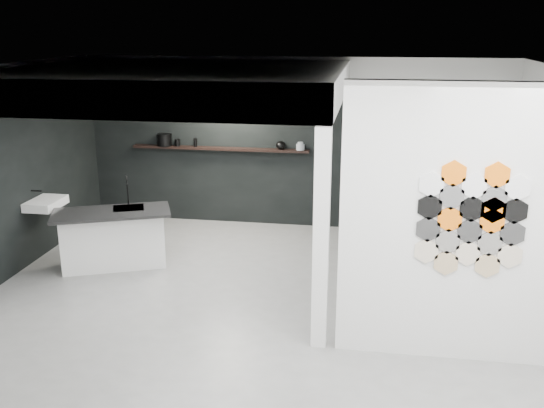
{
  "coord_description": "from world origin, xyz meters",
  "views": [
    {
      "loc": [
        1.26,
        -6.81,
        3.29
      ],
      "look_at": [
        0.1,
        0.3,
        1.15
      ],
      "focal_mm": 40.0,
      "sensor_mm": 36.0,
      "label": 1
    }
  ],
  "objects_px": {
    "partition_panel": "(466,227)",
    "wall_basin": "(46,203)",
    "kettle": "(281,145)",
    "glass_vase": "(300,146)",
    "glass_bowl": "(300,147)",
    "utensil_cup": "(177,143)",
    "stockpot": "(164,140)",
    "bottle_dark": "(195,142)",
    "kitchen_island": "(114,238)"
  },
  "relations": [
    {
      "from": "bottle_dark",
      "to": "utensil_cup",
      "type": "height_order",
      "value": "bottle_dark"
    },
    {
      "from": "stockpot",
      "to": "glass_bowl",
      "type": "distance_m",
      "value": 2.31
    },
    {
      "from": "wall_basin",
      "to": "utensil_cup",
      "type": "height_order",
      "value": "utensil_cup"
    },
    {
      "from": "partition_panel",
      "to": "wall_basin",
      "type": "height_order",
      "value": "partition_panel"
    },
    {
      "from": "bottle_dark",
      "to": "kitchen_island",
      "type": "bearing_deg",
      "value": -105.36
    },
    {
      "from": "glass_bowl",
      "to": "kitchen_island",
      "type": "bearing_deg",
      "value": -137.61
    },
    {
      "from": "glass_bowl",
      "to": "utensil_cup",
      "type": "bearing_deg",
      "value": 180.0
    },
    {
      "from": "stockpot",
      "to": "utensil_cup",
      "type": "xyz_separation_m",
      "value": [
        0.22,
        0.0,
        -0.04
      ]
    },
    {
      "from": "kettle",
      "to": "kitchen_island",
      "type": "bearing_deg",
      "value": -136.56
    },
    {
      "from": "wall_basin",
      "to": "kettle",
      "type": "xyz_separation_m",
      "value": [
        3.06,
        2.07,
        0.54
      ]
    },
    {
      "from": "bottle_dark",
      "to": "partition_panel",
      "type": "bearing_deg",
      "value": -45.14
    },
    {
      "from": "wall_basin",
      "to": "glass_bowl",
      "type": "height_order",
      "value": "glass_bowl"
    },
    {
      "from": "glass_vase",
      "to": "kettle",
      "type": "bearing_deg",
      "value": 180.0
    },
    {
      "from": "partition_panel",
      "to": "stockpot",
      "type": "distance_m",
      "value": 5.85
    },
    {
      "from": "partition_panel",
      "to": "glass_bowl",
      "type": "height_order",
      "value": "partition_panel"
    },
    {
      "from": "stockpot",
      "to": "kettle",
      "type": "bearing_deg",
      "value": 0.0
    },
    {
      "from": "utensil_cup",
      "to": "glass_vase",
      "type": "bearing_deg",
      "value": 0.0
    },
    {
      "from": "glass_vase",
      "to": "glass_bowl",
      "type": "bearing_deg",
      "value": 0.0
    },
    {
      "from": "stockpot",
      "to": "glass_vase",
      "type": "bearing_deg",
      "value": 0.0
    },
    {
      "from": "kettle",
      "to": "glass_vase",
      "type": "bearing_deg",
      "value": -3.2
    },
    {
      "from": "stockpot",
      "to": "bottle_dark",
      "type": "bearing_deg",
      "value": 0.0
    },
    {
      "from": "wall_basin",
      "to": "kettle",
      "type": "relative_size",
      "value": 3.77
    },
    {
      "from": "bottle_dark",
      "to": "utensil_cup",
      "type": "xyz_separation_m",
      "value": [
        -0.32,
        0.0,
        -0.02
      ]
    },
    {
      "from": "wall_basin",
      "to": "kitchen_island",
      "type": "height_order",
      "value": "kitchen_island"
    },
    {
      "from": "glass_vase",
      "to": "wall_basin",
      "type": "bearing_deg",
      "value": -148.65
    },
    {
      "from": "kettle",
      "to": "glass_vase",
      "type": "xyz_separation_m",
      "value": [
        0.33,
        0.0,
        -0.0
      ]
    },
    {
      "from": "glass_bowl",
      "to": "partition_panel",
      "type": "bearing_deg",
      "value": -61.77
    },
    {
      "from": "partition_panel",
      "to": "wall_basin",
      "type": "bearing_deg",
      "value": 161.77
    },
    {
      "from": "glass_vase",
      "to": "partition_panel",
      "type": "bearing_deg",
      "value": -61.77
    },
    {
      "from": "glass_vase",
      "to": "bottle_dark",
      "type": "relative_size",
      "value": 0.91
    },
    {
      "from": "glass_vase",
      "to": "bottle_dark",
      "type": "height_order",
      "value": "bottle_dark"
    },
    {
      "from": "wall_basin",
      "to": "glass_vase",
      "type": "bearing_deg",
      "value": 31.35
    },
    {
      "from": "stockpot",
      "to": "bottle_dark",
      "type": "height_order",
      "value": "stockpot"
    },
    {
      "from": "kitchen_island",
      "to": "stockpot",
      "type": "height_order",
      "value": "stockpot"
    },
    {
      "from": "stockpot",
      "to": "bottle_dark",
      "type": "relative_size",
      "value": 1.71
    },
    {
      "from": "bottle_dark",
      "to": "kettle",
      "type": "bearing_deg",
      "value": 0.0
    },
    {
      "from": "glass_vase",
      "to": "bottle_dark",
      "type": "xyz_separation_m",
      "value": [
        -1.77,
        0.0,
        0.01
      ]
    },
    {
      "from": "kitchen_island",
      "to": "glass_vase",
      "type": "distance_m",
      "value": 3.34
    },
    {
      "from": "wall_basin",
      "to": "kitchen_island",
      "type": "distance_m",
      "value": 1.11
    },
    {
      "from": "partition_panel",
      "to": "kitchen_island",
      "type": "xyz_separation_m",
      "value": [
        -4.44,
        1.71,
        -0.97
      ]
    },
    {
      "from": "stockpot",
      "to": "glass_vase",
      "type": "distance_m",
      "value": 2.31
    },
    {
      "from": "glass_vase",
      "to": "bottle_dark",
      "type": "distance_m",
      "value": 1.77
    },
    {
      "from": "partition_panel",
      "to": "kettle",
      "type": "xyz_separation_m",
      "value": [
        -2.4,
        3.87,
        -0.01
      ]
    },
    {
      "from": "kitchen_island",
      "to": "bottle_dark",
      "type": "bearing_deg",
      "value": 52.53
    },
    {
      "from": "partition_panel",
      "to": "kettle",
      "type": "bearing_deg",
      "value": 121.85
    },
    {
      "from": "partition_panel",
      "to": "glass_vase",
      "type": "distance_m",
      "value": 4.39
    },
    {
      "from": "glass_vase",
      "to": "stockpot",
      "type": "bearing_deg",
      "value": 180.0
    },
    {
      "from": "partition_panel",
      "to": "kitchen_island",
      "type": "distance_m",
      "value": 4.85
    },
    {
      "from": "wall_basin",
      "to": "bottle_dark",
      "type": "relative_size",
      "value": 4.16
    },
    {
      "from": "partition_panel",
      "to": "kitchen_island",
      "type": "bearing_deg",
      "value": 158.98
    }
  ]
}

